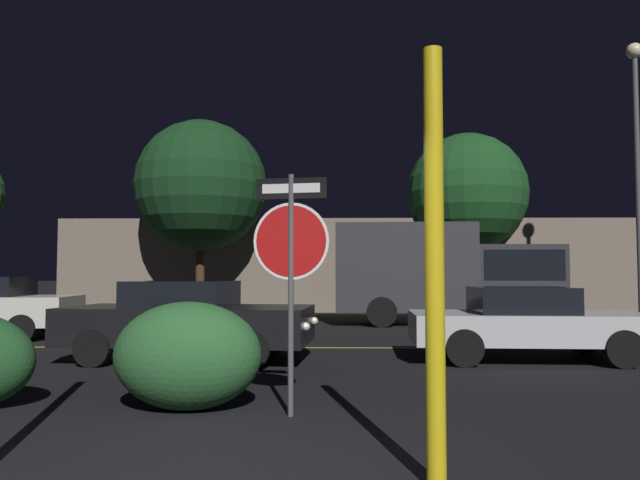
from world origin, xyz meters
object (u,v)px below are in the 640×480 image
(delivery_truck, at_px, (446,271))
(tree_2, at_px, (201,186))
(stop_sign, at_px, (291,246))
(tree_1, at_px, (467,193))
(yellow_pole_right, at_px, (435,263))
(passing_car_2, at_px, (188,319))
(hedge_bush_2, at_px, (188,355))
(passing_car_3, at_px, (527,322))
(street_lamp, at_px, (637,143))

(delivery_truck, xyz_separation_m, tree_2, (-8.12, 4.09, 3.11))
(stop_sign, bearing_deg, tree_1, 81.56)
(stop_sign, xyz_separation_m, tree_2, (-4.32, 15.90, 2.91))
(yellow_pole_right, relative_size, tree_2, 0.44)
(tree_2, bearing_deg, stop_sign, -74.80)
(passing_car_2, distance_m, tree_2, 12.59)
(tree_2, bearing_deg, hedge_bush_2, -78.50)
(passing_car_2, height_order, tree_2, tree_2)
(hedge_bush_2, bearing_deg, delivery_truck, 66.84)
(stop_sign, height_order, passing_car_3, stop_sign)
(hedge_bush_2, relative_size, delivery_truck, 0.25)
(yellow_pole_right, bearing_deg, tree_1, 77.00)
(passing_car_3, height_order, delivery_truck, delivery_truck)
(hedge_bush_2, bearing_deg, passing_car_3, 39.33)
(tree_1, bearing_deg, passing_car_3, -98.25)
(hedge_bush_2, bearing_deg, stop_sign, -13.60)
(street_lamp, bearing_deg, passing_car_3, -127.65)
(hedge_bush_2, distance_m, tree_1, 19.12)
(yellow_pole_right, height_order, tree_2, tree_2)
(passing_car_2, bearing_deg, stop_sign, 30.76)
(hedge_bush_2, distance_m, delivery_truck, 12.59)
(passing_car_3, bearing_deg, yellow_pole_right, -19.66)
(delivery_truck, height_order, tree_1, tree_1)
(passing_car_2, xyz_separation_m, tree_1, (7.76, 13.47, 3.93))
(delivery_truck, bearing_deg, passing_car_2, -34.81)
(stop_sign, bearing_deg, yellow_pole_right, -51.94)
(stop_sign, bearing_deg, delivery_truck, 81.70)
(hedge_bush_2, distance_m, passing_car_3, 6.37)
(passing_car_3, distance_m, delivery_truck, 7.55)
(stop_sign, bearing_deg, tree_2, 114.72)
(passing_car_2, height_order, delivery_truck, delivery_truck)
(tree_1, distance_m, tree_2, 10.19)
(hedge_bush_2, xyz_separation_m, delivery_truck, (4.94, 11.54, 0.97))
(delivery_truck, relative_size, tree_1, 0.94)
(street_lamp, distance_m, tree_1, 7.23)
(street_lamp, height_order, tree_2, street_lamp)
(street_lamp, height_order, tree_1, street_lamp)
(street_lamp, bearing_deg, hedge_bush_2, -133.08)
(stop_sign, xyz_separation_m, street_lamp, (9.22, 11.36, 3.46))
(stop_sign, distance_m, hedge_bush_2, 1.66)
(stop_sign, height_order, yellow_pole_right, yellow_pole_right)
(tree_1, bearing_deg, passing_car_2, -119.93)
(passing_car_2, bearing_deg, tree_2, -164.18)
(stop_sign, distance_m, tree_1, 18.78)
(delivery_truck, bearing_deg, hedge_bush_2, -20.59)
(delivery_truck, bearing_deg, tree_1, 164.34)
(passing_car_3, height_order, street_lamp, street_lamp)
(passing_car_2, height_order, passing_car_3, passing_car_2)
(yellow_pole_right, height_order, hedge_bush_2, yellow_pole_right)
(passing_car_3, bearing_deg, hedge_bush_2, -48.07)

